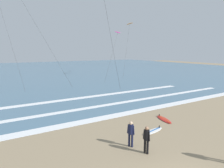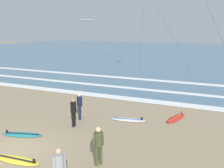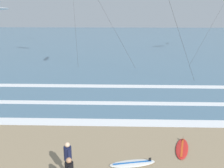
{
  "view_description": "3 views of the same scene",
  "coord_description": "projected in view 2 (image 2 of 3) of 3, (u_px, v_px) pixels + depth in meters",
  "views": [
    {
      "loc": [
        -6.26,
        -4.35,
        5.8
      ],
      "look_at": [
        2.74,
        10.44,
        2.88
      ],
      "focal_mm": 32.11,
      "sensor_mm": 36.0,
      "label": 1
    },
    {
      "loc": [
        8.04,
        -7.28,
        5.24
      ],
      "look_at": [
        1.62,
        7.36,
        1.74
      ],
      "focal_mm": 39.63,
      "sensor_mm": 36.0,
      "label": 2
    },
    {
      "loc": [
        2.73,
        -4.41,
        6.73
      ],
      "look_at": [
        2.26,
        11.26,
        2.2
      ],
      "focal_mm": 41.24,
      "sensor_mm": 36.0,
      "label": 3
    }
  ],
  "objects": [
    {
      "name": "surfer_left_far",
      "position": [
        59.0,
        167.0,
        7.91
      ],
      "size": [
        0.33,
        0.48,
        1.6
      ],
      "color": "gray",
      "rests_on": "ground"
    },
    {
      "name": "ground_plane",
      "position": [
        10.0,
        153.0,
        10.78
      ],
      "size": [
        160.0,
        160.0,
        0.0
      ],
      "primitive_type": "plane",
      "color": "#937F60"
    },
    {
      "name": "surfboard_near_water",
      "position": [
        17.0,
        160.0,
        10.08
      ],
      "size": [
        2.14,
        0.75,
        0.25
      ],
      "color": "yellow",
      "rests_on": "ground"
    },
    {
      "name": "surfboard_foreground_flat",
      "position": [
        176.0,
        118.0,
        14.88
      ],
      "size": [
        1.15,
        2.18,
        0.25
      ],
      "color": "red",
      "rests_on": "ground"
    },
    {
      "name": "surfer_left_near",
      "position": [
        80.0,
        104.0,
        14.63
      ],
      "size": [
        0.32,
        0.5,
        1.6
      ],
      "color": "#141938",
      "rests_on": "ground"
    },
    {
      "name": "surfboard_right_spare",
      "position": [
        22.0,
        134.0,
        12.55
      ],
      "size": [
        2.18,
        1.17,
        0.25
      ],
      "color": "teal",
      "rests_on": "ground"
    },
    {
      "name": "surfer_right_near",
      "position": [
        98.0,
        143.0,
        9.61
      ],
      "size": [
        0.35,
        0.48,
        1.6
      ],
      "color": "#384223",
      "rests_on": "ground"
    },
    {
      "name": "ocean_surface",
      "position": [
        184.0,
        52.0,
        59.83
      ],
      "size": [
        140.0,
        90.0,
        0.01
      ],
      "primitive_type": "cube",
      "color": "slate",
      "rests_on": "ground"
    },
    {
      "name": "kite_white_high_left",
      "position": [
        87.0,
        21.0,
        43.16
      ],
      "size": [
        6.99,
        3.51,
        7.1
      ],
      "color": "white",
      "rests_on": "ground"
    },
    {
      "name": "surfboard_left_pile",
      "position": [
        128.0,
        120.0,
        14.64
      ],
      "size": [
        2.18,
        1.0,
        0.25
      ],
      "color": "silver",
      "rests_on": "ground"
    },
    {
      "name": "wave_foam_mid_break",
      "position": [
        116.0,
        87.0,
        23.29
      ],
      "size": [
        47.66,
        0.76,
        0.01
      ],
      "primitive_type": "cube",
      "color": "white",
      "rests_on": "ocean_surface"
    },
    {
      "name": "wave_foam_outer_break",
      "position": [
        131.0,
        78.0,
        27.29
      ],
      "size": [
        39.66,
        0.97,
        0.01
      ],
      "primitive_type": "cube",
      "color": "white",
      "rests_on": "ocean_surface"
    },
    {
      "name": "surfer_mid_group",
      "position": [
        73.0,
        110.0,
        13.53
      ],
      "size": [
        0.32,
        0.51,
        1.6
      ],
      "color": "black",
      "rests_on": "ground"
    },
    {
      "name": "wave_foam_shoreline",
      "position": [
        118.0,
        97.0,
        19.56
      ],
      "size": [
        57.31,
        1.08,
        0.01
      ],
      "primitive_type": "cube",
      "color": "white",
      "rests_on": "ocean_surface"
    }
  ]
}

